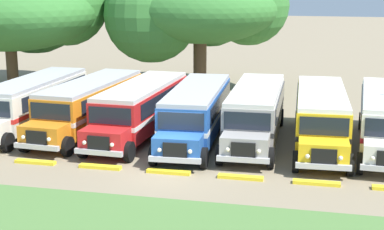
{
  "coord_description": "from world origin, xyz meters",
  "views": [
    {
      "loc": [
        6.58,
        -24.68,
        8.66
      ],
      "look_at": [
        0.0,
        4.37,
        1.6
      ],
      "focal_mm": 54.93,
      "sensor_mm": 36.0,
      "label": 1
    }
  ],
  "objects": [
    {
      "name": "curb_wheelstop_3",
      "position": [
        0.0,
        -0.43,
        0.07
      ],
      "size": [
        2.0,
        0.36,
        0.15
      ],
      "primitive_type": "cube",
      "color": "yellow",
      "rests_on": "ground_plane"
    },
    {
      "name": "curb_wheelstop_4",
      "position": [
        3.27,
        -0.43,
        0.07
      ],
      "size": [
        2.0,
        0.36,
        0.15
      ],
      "primitive_type": "cube",
      "color": "yellow",
      "rests_on": "ground_plane"
    },
    {
      "name": "curb_wheelstop_2",
      "position": [
        -3.27,
        -0.43,
        0.07
      ],
      "size": [
        2.0,
        0.36,
        0.15
      ],
      "primitive_type": "cube",
      "color": "yellow",
      "rests_on": "ground_plane"
    },
    {
      "name": "ground_plane",
      "position": [
        0.0,
        0.0,
        0.0
      ],
      "size": [
        220.0,
        220.0,
        0.0
      ],
      "primitive_type": "plane",
      "color": "#84755B"
    },
    {
      "name": "curb_wheelstop_5",
      "position": [
        6.54,
        -0.43,
        0.07
      ],
      "size": [
        2.0,
        0.36,
        0.15
      ],
      "primitive_type": "cube",
      "color": "yellow",
      "rests_on": "ground_plane"
    },
    {
      "name": "broad_shade_tree",
      "position": [
        -2.8,
        19.04,
        6.32
      ],
      "size": [
        13.36,
        12.25,
        10.27
      ],
      "color": "brown",
      "rests_on": "ground_plane"
    },
    {
      "name": "parked_bus_slot_5",
      "position": [
        6.57,
        5.97,
        1.58
      ],
      "size": [
        3.02,
        10.88,
        2.82
      ],
      "rotation": [
        0.0,
        0.0,
        -1.53
      ],
      "color": "yellow",
      "rests_on": "ground_plane"
    },
    {
      "name": "parked_bus_slot_3",
      "position": [
        -0.01,
        5.46,
        1.58
      ],
      "size": [
        3.11,
        10.9,
        2.82
      ],
      "rotation": [
        0.0,
        0.0,
        -1.52
      ],
      "color": "#23519E",
      "rests_on": "ground_plane"
    },
    {
      "name": "parked_bus_slot_1",
      "position": [
        -6.37,
        5.99,
        1.58
      ],
      "size": [
        3.33,
        10.94,
        2.82
      ],
      "rotation": [
        0.0,
        0.0,
        -1.64
      ],
      "color": "orange",
      "rests_on": "ground_plane"
    },
    {
      "name": "parked_bus_slot_4",
      "position": [
        3.12,
        6.19,
        1.58
      ],
      "size": [
        2.88,
        10.86,
        2.82
      ],
      "rotation": [
        0.0,
        0.0,
        -1.55
      ],
      "color": "#9E9993",
      "rests_on": "ground_plane"
    },
    {
      "name": "secondary_tree",
      "position": [
        -16.46,
        16.31,
        6.46
      ],
      "size": [
        14.27,
        14.26,
        10.97
      ],
      "color": "brown",
      "rests_on": "ground_plane"
    },
    {
      "name": "curb_wheelstop_1",
      "position": [
        -6.54,
        -0.43,
        0.07
      ],
      "size": [
        2.0,
        0.36,
        0.15
      ],
      "primitive_type": "cube",
      "color": "yellow",
      "rests_on": "ground_plane"
    },
    {
      "name": "parked_bus_slot_2",
      "position": [
        -3.24,
        5.78,
        1.58
      ],
      "size": [
        3.11,
        10.9,
        2.82
      ],
      "rotation": [
        0.0,
        0.0,
        -1.62
      ],
      "color": "red",
      "rests_on": "ground_plane"
    },
    {
      "name": "parked_bus_slot_0",
      "position": [
        -9.89,
        5.94,
        1.58
      ],
      "size": [
        2.85,
        10.86,
        2.82
      ],
      "rotation": [
        0.0,
        0.0,
        -1.59
      ],
      "color": "silver",
      "rests_on": "ground_plane"
    }
  ]
}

